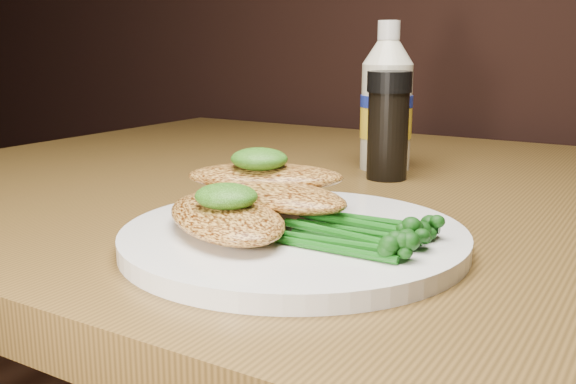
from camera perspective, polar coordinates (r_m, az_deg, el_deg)
The scene contains 9 objects.
plate at distance 0.49m, azimuth 0.52°, elevation -3.99°, with size 0.26×0.26×0.01m, color white.
chicken_front at distance 0.48m, azimuth -5.44°, elevation -2.14°, with size 0.14×0.07×0.02m, color gold.
chicken_mid at distance 0.51m, azimuth -1.14°, elevation -0.26°, with size 0.13×0.07×0.02m, color gold.
chicken_back at distance 0.54m, azimuth -2.00°, elevation 1.36°, with size 0.13×0.07×0.02m, color gold.
pesto_front at distance 0.47m, azimuth -5.41°, elevation -0.37°, with size 0.05×0.04×0.02m, color #163808.
pesto_back at distance 0.53m, azimuth -2.53°, elevation 2.90°, with size 0.05×0.04×0.02m, color #163808.
broccolini_bundle at distance 0.46m, azimuth 5.45°, elevation -2.98°, with size 0.13×0.10×0.02m, color #145713, non-canonical shape.
mayo_bottle at distance 0.78m, azimuth 8.61°, elevation 8.26°, with size 0.06×0.06×0.17m, color beige, non-canonical shape.
pepper_grinder at distance 0.73m, azimuth 8.72°, elevation 5.72°, with size 0.05×0.05×0.12m, color black, non-canonical shape.
Camera 1 is at (0.23, 0.43, 0.90)m, focal length 40.74 mm.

